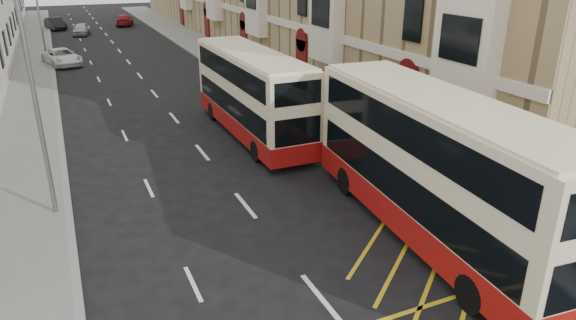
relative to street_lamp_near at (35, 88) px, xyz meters
name	(u,v)px	position (x,y,z in m)	size (l,w,h in m)	color
pavement_right	(256,76)	(14.35, 18.00, -4.56)	(4.00, 120.00, 0.15)	slate
pavement_left	(31,97)	(-1.15, 18.00, -4.56)	(3.00, 120.00, 0.15)	slate
kerb_right	(231,78)	(12.35, 18.00, -4.56)	(0.25, 120.00, 0.15)	gray
kerb_left	(56,95)	(0.35, 18.00, -4.56)	(0.25, 120.00, 0.15)	gray
road_markings	(121,52)	(6.35, 33.00, -4.63)	(10.00, 110.00, 0.01)	silver
guard_railing	(460,200)	(12.60, -6.25, -3.78)	(0.06, 6.56, 1.01)	#AC0612
street_lamp_near	(35,88)	(0.00, 0.00, 0.00)	(0.93, 0.18, 8.00)	slate
street_lamp_far	(38,7)	(0.00, 30.00, 0.00)	(0.93, 0.18, 8.00)	slate
double_decker_front	(435,168)	(11.15, -6.47, -2.25)	(3.68, 11.93, 4.68)	#F5E7BA
double_decker_rear	(252,94)	(9.40, 5.35, -2.45)	(2.50, 10.77, 4.29)	#F5E7BA
pedestrian_far	(449,186)	(12.70, -5.56, -3.56)	(1.08, 0.45, 1.85)	black
white_van	(62,57)	(1.15, 28.75, -3.95)	(2.27, 4.92, 1.37)	white
car_silver	(81,29)	(3.76, 46.52, -3.96)	(1.60, 3.97, 1.35)	#A4A6AB
car_dark	(55,24)	(1.15, 52.81, -3.91)	(1.55, 4.44, 1.46)	black
car_red	(124,20)	(9.48, 53.40, -3.93)	(1.98, 4.86, 1.41)	maroon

